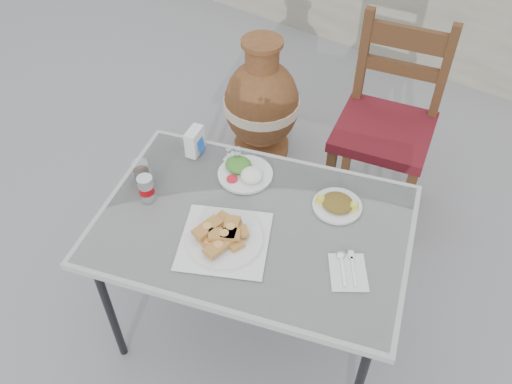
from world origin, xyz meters
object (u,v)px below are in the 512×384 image
Objects in this scene: napkin_holder at (195,141)px; chair at (387,123)px; cola_glass at (141,173)px; salad_chopped_plate at (337,204)px; cafe_table at (253,231)px; terracotta_urn at (262,105)px; salad_rice_plate at (245,171)px; soda_can at (146,188)px; pide_plate at (224,236)px; condiment_caddy at (235,157)px.

chair reaches higher than napkin_holder.
cola_glass is 0.26m from napkin_holder.
salad_chopped_plate is 1.66× the size of napkin_holder.
cafe_table is 1.74× the size of terracotta_urn.
salad_rice_plate is 2.05× the size of soda_can.
cola_glass is 1.15m from terracotta_urn.
soda_can reaches higher than pide_plate.
chair reaches higher than cola_glass.
soda_can is (-0.61, -0.37, 0.04)m from salad_chopped_plate.
terracotta_urn is at bearing 169.92° from chair.
napkin_holder is at bearing -132.70° from chair.
pide_plate is at bearing -61.41° from terracotta_urn.
chair is (0.33, 0.79, -0.18)m from condiment_caddy.
condiment_caddy is 0.93m from terracotta_urn.
cafe_table is 12.25× the size of soda_can.
salad_chopped_plate is at bearing 1.41° from condiment_caddy.
napkin_holder reaches higher than cola_glass.
chair is (0.56, 1.09, -0.21)m from cola_glass.
soda_can reaches higher than cola_glass.
cola_glass is (-0.69, -0.31, 0.03)m from salad_chopped_plate.
cafe_table is 13.89× the size of cola_glass.
chair is at bearing 62.86° from cola_glass.
condiment_caddy reaches higher than salad_chopped_plate.
cola_glass reaches higher than cafe_table.
soda_can is (-0.40, -0.13, 0.10)m from cafe_table.
terracotta_urn is (-0.86, 0.75, -0.36)m from salad_chopped_plate.
chair is at bearing 67.49° from soda_can.
salad_rice_plate is (-0.14, 0.32, -0.01)m from pide_plate.
condiment_caddy reaches higher than salad_rice_plate.
condiment_caddy is (-0.46, -0.01, 0.01)m from salad_chopped_plate.
cafe_table is 1.03m from chair.
terracotta_urn is (-0.17, 1.07, -0.38)m from cola_glass.
chair reaches higher than salad_rice_plate.
soda_can is (-0.23, -0.32, 0.03)m from salad_rice_plate.
salad_rice_plate reaches higher than cafe_table.
soda_can is at bearing -124.37° from chair.
soda_can is 0.10m from cola_glass.
napkin_holder is at bearing -179.35° from salad_rice_plate.
salad_chopped_plate is at bearing -41.27° from terracotta_urn.
salad_rice_plate is 0.22× the size of chair.
cola_glass is (-0.31, -0.26, 0.02)m from salad_rice_plate.
terracotta_urn is at bearing 120.32° from salad_rice_plate.
condiment_caddy is 0.12× the size of terracotta_urn.
chair is (0.48, 1.15, -0.22)m from soda_can.
terracotta_urn is (-0.25, 1.13, -0.40)m from soda_can.
napkin_holder is at bearing -74.52° from terracotta_urn.
salad_chopped_plate is (0.24, 0.37, -0.01)m from pide_plate.
salad_rice_plate is at bearing -11.76° from napkin_holder.
cafe_table is 0.33m from salad_chopped_plate.
chair is 1.36× the size of terracotta_urn.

